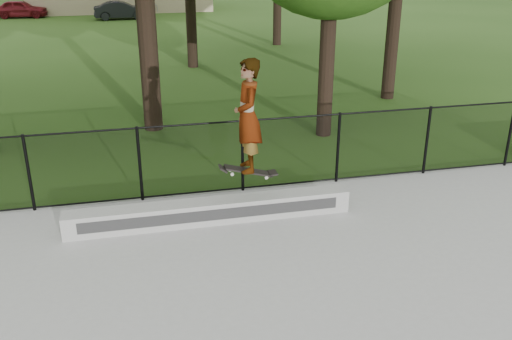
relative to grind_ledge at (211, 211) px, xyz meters
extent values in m
cube|color=#B0B0AB|center=(0.00, 0.00, 0.00)|extent=(5.11, 0.40, 0.41)
imported|color=maroon|center=(-7.39, 30.07, 0.28)|extent=(3.30, 1.62, 1.09)
imported|color=black|center=(-1.24, 27.92, 0.28)|extent=(3.00, 1.21, 1.08)
imported|color=#9191A4|center=(1.82, 31.22, 0.34)|extent=(4.00, 2.20, 1.20)
cube|color=black|center=(0.64, -0.24, 0.82)|extent=(0.82, 0.23, 0.24)
imported|color=#A9C6DE|center=(0.64, -0.24, 1.80)|extent=(0.50, 0.73, 1.92)
cylinder|color=black|center=(-3.16, 1.20, 0.55)|extent=(0.06, 0.06, 1.50)
cylinder|color=black|center=(-1.16, 1.20, 0.55)|extent=(0.06, 0.06, 1.50)
cylinder|color=black|center=(0.84, 1.20, 0.55)|extent=(0.06, 0.06, 1.50)
cylinder|color=black|center=(2.84, 1.20, 0.55)|extent=(0.06, 0.06, 1.50)
cylinder|color=black|center=(4.84, 1.20, 0.55)|extent=(0.06, 0.06, 1.50)
cylinder|color=black|center=(6.84, 1.20, 0.55)|extent=(0.06, 0.06, 1.50)
cylinder|color=black|center=(0.84, 1.20, 1.27)|extent=(16.00, 0.04, 0.04)
cylinder|color=black|center=(0.84, 1.20, -0.15)|extent=(16.00, 0.04, 0.04)
cube|color=black|center=(0.84, 1.20, 0.55)|extent=(16.00, 0.01, 1.50)
cylinder|color=black|center=(-0.66, 5.80, 2.20)|extent=(0.44, 0.44, 4.93)
cylinder|color=black|center=(3.64, 4.30, 1.75)|extent=(0.44, 0.44, 4.04)
cylinder|color=black|center=(6.84, 7.30, 2.62)|extent=(0.44, 0.44, 5.77)
camera|label=1|loc=(-1.26, -9.10, 4.59)|focal=40.00mm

